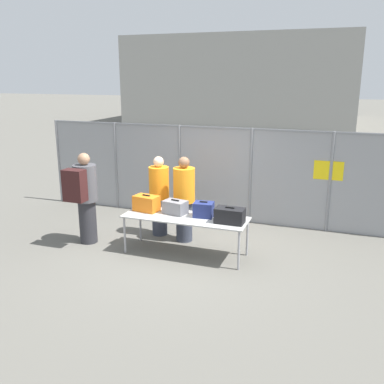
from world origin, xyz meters
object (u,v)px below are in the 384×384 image
object	(u,v)px
suitcase_black	(230,216)
security_worker_far	(159,195)
inspection_table	(185,219)
suitcase_grey	(175,207)
suitcase_navy	(204,210)
traveler_hooded	(84,195)
utility_trailer	(292,181)
security_worker_near	(184,198)
suitcase_orange	(146,203)

from	to	relation	value
suitcase_black	security_worker_far	size ratio (longest dim) A/B	0.31
inspection_table	suitcase_grey	world-z (taller)	suitcase_grey
suitcase_navy	traveler_hooded	xyz separation A→B (m)	(-2.37, -0.27, 0.13)
inspection_table	suitcase_black	bearing A→B (deg)	-3.34
suitcase_navy	security_worker_far	world-z (taller)	security_worker_far
utility_trailer	inspection_table	bearing A→B (deg)	-105.62
security_worker_near	utility_trailer	size ratio (longest dim) A/B	0.40
inspection_table	suitcase_black	distance (m)	0.87
inspection_table	suitcase_navy	size ratio (longest dim) A/B	6.13
suitcase_navy	traveler_hooded	size ratio (longest dim) A/B	0.21
suitcase_grey	traveler_hooded	xyz separation A→B (m)	(-1.81, -0.27, 0.14)
utility_trailer	suitcase_navy	bearing A→B (deg)	-102.42
traveler_hooded	utility_trailer	world-z (taller)	traveler_hooded
security_worker_far	utility_trailer	distance (m)	4.63
inspection_table	suitcase_navy	distance (m)	0.38
security_worker_near	traveler_hooded	bearing A→B (deg)	31.31
traveler_hooded	security_worker_near	bearing A→B (deg)	37.15
suitcase_navy	utility_trailer	xyz separation A→B (m)	(1.04, 4.71, -0.45)
inspection_table	security_worker_far	size ratio (longest dim) A/B	1.39
security_worker_far	suitcase_navy	bearing A→B (deg)	179.84
security_worker_near	utility_trailer	world-z (taller)	security_worker_near
suitcase_orange	suitcase_navy	size ratio (longest dim) A/B	1.35
inspection_table	security_worker_near	distance (m)	0.73
inspection_table	security_worker_far	world-z (taller)	security_worker_far
security_worker_far	utility_trailer	world-z (taller)	security_worker_far
inspection_table	security_worker_far	xyz separation A→B (m)	(-0.88, 0.80, 0.17)
suitcase_grey	suitcase_black	distance (m)	1.11
inspection_table	security_worker_near	xyz separation A→B (m)	(-0.27, 0.64, 0.20)
inspection_table	security_worker_near	world-z (taller)	security_worker_near
security_worker_near	inspection_table	bearing A→B (deg)	119.92
suitcase_black	security_worker_near	size ratio (longest dim) A/B	0.30
suitcase_navy	traveler_hooded	distance (m)	2.39
inspection_table	suitcase_grey	distance (m)	0.32
suitcase_black	suitcase_orange	bearing A→B (deg)	175.25
suitcase_grey	security_worker_near	distance (m)	0.53
suitcase_grey	utility_trailer	bearing A→B (deg)	71.26
suitcase_grey	inspection_table	bearing A→B (deg)	-24.91
suitcase_orange	utility_trailer	size ratio (longest dim) A/B	0.12
traveler_hooded	security_worker_far	size ratio (longest dim) A/B	1.09
utility_trailer	suitcase_black	bearing A→B (deg)	-95.82
suitcase_navy	utility_trailer	world-z (taller)	suitcase_navy
suitcase_orange	suitcase_black	bearing A→B (deg)	-4.75
suitcase_orange	inspection_table	bearing A→B (deg)	-6.19
suitcase_navy	security_worker_far	size ratio (longest dim) A/B	0.23
suitcase_navy	security_worker_far	distance (m)	1.38
utility_trailer	security_worker_near	bearing A→B (deg)	-111.15
traveler_hooded	security_worker_far	bearing A→B (deg)	52.14
suitcase_grey	security_worker_far	bearing A→B (deg)	132.80
suitcase_black	utility_trailer	size ratio (longest dim) A/B	0.12
inspection_table	suitcase_navy	bearing A→B (deg)	20.44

